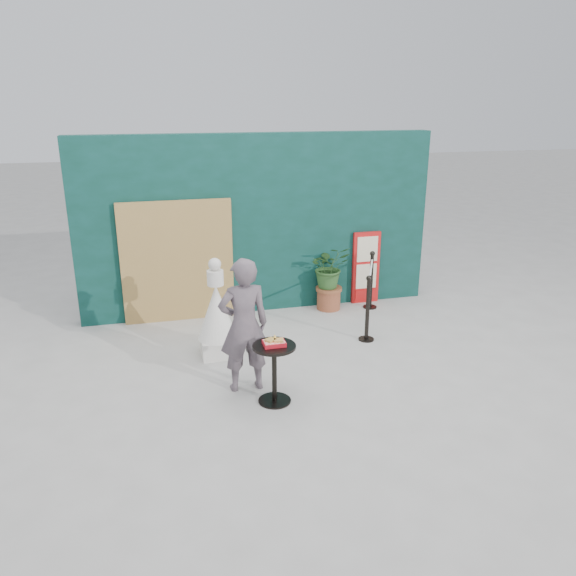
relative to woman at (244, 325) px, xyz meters
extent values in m
plane|color=#ADAAA5|center=(0.79, -0.33, -0.86)|extent=(60.00, 60.00, 0.00)
cube|color=#0B3229|center=(0.79, 2.82, 0.64)|extent=(6.00, 0.30, 3.00)
cube|color=tan|center=(-0.61, 2.61, 0.14)|extent=(1.80, 0.08, 2.00)
imported|color=#64565D|center=(0.00, 0.00, 0.00)|extent=(0.64, 0.44, 1.73)
cube|color=red|center=(2.69, 2.63, -0.21)|extent=(0.50, 0.06, 1.30)
cube|color=beige|center=(2.69, 2.59, 0.14)|extent=(0.38, 0.02, 0.45)
cube|color=beige|center=(2.69, 2.59, -0.36)|extent=(0.38, 0.02, 0.45)
cube|color=red|center=(2.69, 2.59, -0.71)|extent=(0.38, 0.02, 0.18)
cube|color=silver|center=(-0.20, 1.07, -0.73)|extent=(0.49, 0.49, 0.27)
cone|color=white|center=(-0.20, 1.07, -0.20)|extent=(0.57, 0.57, 0.80)
cylinder|color=white|center=(-0.20, 1.07, 0.30)|extent=(0.23, 0.23, 0.21)
sphere|color=beige|center=(-0.20, 1.07, 0.50)|extent=(0.18, 0.18, 0.18)
cylinder|color=black|center=(0.28, -0.42, -0.85)|extent=(0.40, 0.40, 0.02)
cylinder|color=black|center=(0.28, -0.42, -0.50)|extent=(0.06, 0.06, 0.72)
cylinder|color=black|center=(0.28, -0.42, -0.13)|extent=(0.52, 0.52, 0.03)
cube|color=red|center=(0.28, -0.42, -0.09)|extent=(0.26, 0.19, 0.05)
cube|color=#F53520|center=(0.28, -0.42, -0.06)|extent=(0.24, 0.17, 0.00)
cube|color=#DBA950|center=(0.24, -0.41, -0.05)|extent=(0.15, 0.14, 0.02)
cube|color=#E59D53|center=(0.33, -0.44, -0.05)|extent=(0.13, 0.13, 0.02)
cone|color=yellow|center=(0.30, -0.37, -0.03)|extent=(0.06, 0.06, 0.06)
cylinder|color=#984431|center=(1.94, 2.45, -0.69)|extent=(0.41, 0.41, 0.34)
cylinder|color=brown|center=(1.94, 2.45, -0.49)|extent=(0.45, 0.45, 0.06)
imported|color=#295022|center=(1.94, 2.45, -0.09)|extent=(0.68, 0.59, 0.75)
cylinder|color=black|center=(2.07, 1.02, -0.85)|extent=(0.24, 0.24, 0.02)
cylinder|color=black|center=(2.07, 1.02, -0.38)|extent=(0.06, 0.06, 0.96)
sphere|color=black|center=(2.07, 1.02, 0.13)|extent=(0.09, 0.09, 0.09)
cylinder|color=black|center=(2.67, 2.32, -0.85)|extent=(0.24, 0.24, 0.02)
cylinder|color=black|center=(2.67, 2.32, -0.38)|extent=(0.06, 0.06, 0.96)
sphere|color=black|center=(2.67, 2.32, 0.13)|extent=(0.09, 0.09, 0.09)
cylinder|color=white|center=(2.37, 1.67, 0.02)|extent=(0.63, 1.31, 0.03)
camera|label=1|loc=(-1.09, -6.33, 2.64)|focal=35.00mm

